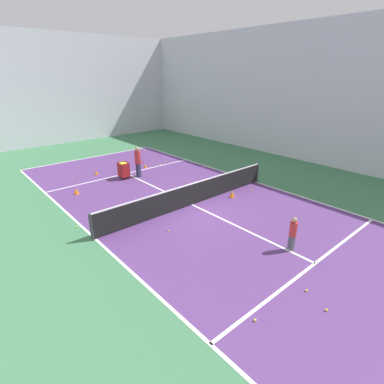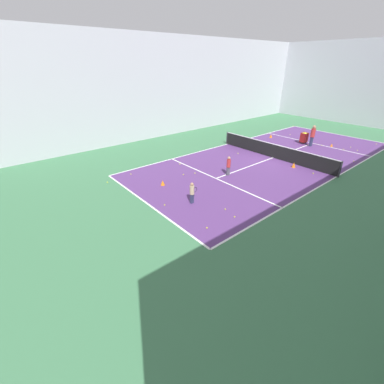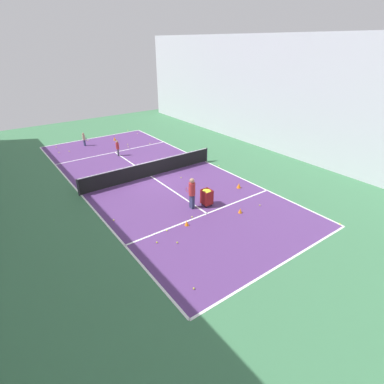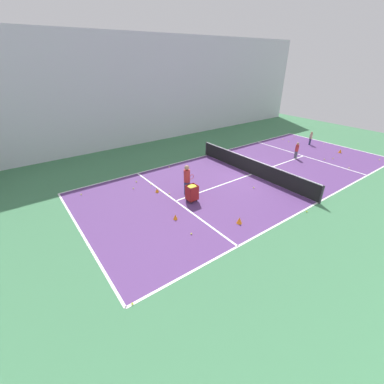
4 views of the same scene
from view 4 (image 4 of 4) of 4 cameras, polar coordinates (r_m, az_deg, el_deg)
ground_plane at (r=17.31m, az=13.06°, el=3.85°), size 37.36×37.36×0.00m
court_playing_area at (r=17.31m, az=13.06°, el=3.85°), size 9.23×21.61×0.00m
line_baseline_near at (r=26.13m, az=29.23°, el=9.17°), size 9.23×0.10×0.00m
line_baseline_far at (r=12.27m, az=-23.25°, el=-8.58°), size 9.23×0.10×0.00m
line_sideline_left at (r=15.10m, az=26.14°, el=-2.14°), size 0.10×21.61×0.00m
line_sideline_right at (r=20.35m, az=3.31°, el=8.19°), size 0.10×21.61×0.00m
line_service_near at (r=21.94m, az=23.52°, el=7.37°), size 9.23×0.10×0.00m
line_service_far at (r=13.74m, az=-3.66°, el=-2.01°), size 9.23×0.10×0.00m
line_centre_service at (r=17.31m, az=13.06°, el=3.86°), size 0.10×11.89×0.00m
hall_enclosure_right at (r=24.17m, az=-6.06°, el=21.61°), size 0.15×33.66×8.55m
tennis_net at (r=17.11m, az=13.25°, el=5.50°), size 9.53×0.10×1.04m
player_near_baseline at (r=24.98m, az=24.90°, el=10.96°), size 0.26×0.55×1.13m
coach_at_net at (r=13.96m, az=-1.12°, el=3.13°), size 0.35×0.67×1.74m
child_midcourt at (r=20.99m, az=22.28°, el=8.79°), size 0.28×0.28×1.23m
ball_cart at (r=13.39m, az=-0.00°, el=0.39°), size 0.49×0.55×0.95m
training_cone_0 at (r=18.91m, az=9.77°, el=6.82°), size 0.25×0.25×0.35m
training_cone_1 at (r=12.19m, az=-3.71°, el=-5.53°), size 0.21×0.21×0.26m
training_cone_2 at (r=23.98m, az=30.08°, el=7.91°), size 0.24×0.24×0.30m
training_cone_3 at (r=12.08m, az=10.48°, el=-6.19°), size 0.26×0.26×0.32m
training_cone_4 at (r=14.69m, az=-7.79°, el=0.40°), size 0.21×0.21×0.24m
tennis_ball_0 at (r=16.12m, az=-12.27°, el=2.24°), size 0.07×0.07×0.07m
tennis_ball_1 at (r=25.25m, az=20.69°, el=10.45°), size 0.07×0.07×0.07m
tennis_ball_2 at (r=17.99m, az=-5.09°, el=5.53°), size 0.07×0.07×0.07m
tennis_ball_3 at (r=21.75m, az=27.34°, el=6.47°), size 0.07×0.07×0.07m
tennis_ball_4 at (r=11.26m, az=-0.16°, el=-9.25°), size 0.07×0.07×0.07m
tennis_ball_5 at (r=25.91m, az=27.27°, el=9.57°), size 0.07×0.07×0.07m
tennis_ball_6 at (r=15.62m, az=-9.16°, el=1.69°), size 0.07×0.07×0.07m
tennis_ball_7 at (r=13.96m, az=24.15°, el=-3.98°), size 0.07×0.07×0.07m
tennis_ball_8 at (r=17.08m, az=21.67°, el=2.32°), size 0.07×0.07×0.07m
tennis_ball_9 at (r=26.97m, az=21.82°, el=11.28°), size 0.07×0.07×0.07m
tennis_ball_10 at (r=14.43m, az=-5.05°, el=-0.36°), size 0.07×0.07×0.07m
tennis_ball_11 at (r=15.47m, az=13.53°, el=0.96°), size 0.07×0.07×0.07m
tennis_ball_12 at (r=20.82m, az=31.53°, el=4.57°), size 0.07×0.07×0.07m
tennis_ball_13 at (r=19.95m, az=6.96°, el=7.71°), size 0.07×0.07×0.07m
tennis_ball_14 at (r=15.33m, az=-12.92°, el=0.78°), size 0.07×0.07×0.07m
tennis_ball_15 at (r=25.78m, az=19.54°, el=10.97°), size 0.07×0.07×0.07m
tennis_ball_16 at (r=23.80m, az=36.19°, el=5.81°), size 0.07×0.07×0.07m
tennis_ball_17 at (r=22.25m, az=28.86°, el=6.55°), size 0.07×0.07×0.07m
tennis_ball_18 at (r=8.88m, az=-13.11°, el=-23.01°), size 0.07×0.07×0.07m
tennis_ball_20 at (r=15.57m, az=-23.41°, el=-0.50°), size 0.07×0.07×0.07m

